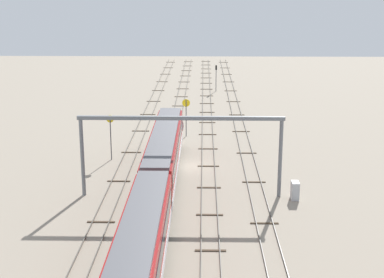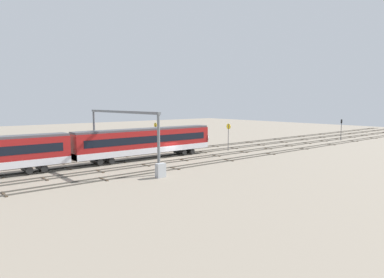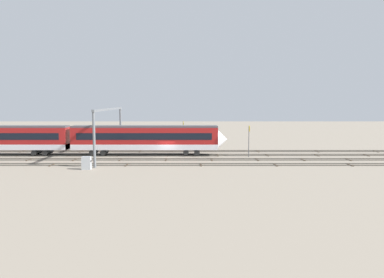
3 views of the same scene
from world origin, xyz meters
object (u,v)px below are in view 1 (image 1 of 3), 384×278
object	(u,v)px
overhead_gantry	(181,135)
signal_light_trackside_departure	(216,74)
relay_cabinet	(295,191)
speed_sign_mid_trackside	(186,112)
speed_sign_near_foreground	(111,131)

from	to	relation	value
overhead_gantry	signal_light_trackside_departure	distance (m)	56.64
relay_cabinet	speed_sign_mid_trackside	bearing A→B (deg)	25.52
speed_sign_near_foreground	relay_cabinet	world-z (taller)	speed_sign_near_foreground
speed_sign_mid_trackside	relay_cabinet	world-z (taller)	speed_sign_mid_trackside
speed_sign_near_foreground	speed_sign_mid_trackside	distance (m)	13.66
overhead_gantry	relay_cabinet	bearing A→B (deg)	-93.79
signal_light_trackside_departure	relay_cabinet	size ratio (longest dim) A/B	2.89
speed_sign_near_foreground	signal_light_trackside_departure	bearing A→B (deg)	-16.35
relay_cabinet	signal_light_trackside_departure	bearing A→B (deg)	6.33
relay_cabinet	speed_sign_near_foreground	bearing A→B (deg)	57.56
signal_light_trackside_departure	relay_cabinet	distance (m)	57.50
overhead_gantry	speed_sign_near_foreground	distance (m)	14.72
overhead_gantry	signal_light_trackside_departure	xyz separation A→B (m)	(56.38, -4.52, -2.81)
speed_sign_mid_trackside	signal_light_trackside_departure	world-z (taller)	speed_sign_mid_trackside
speed_sign_near_foreground	speed_sign_mid_trackside	size ratio (longest dim) A/B	1.04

